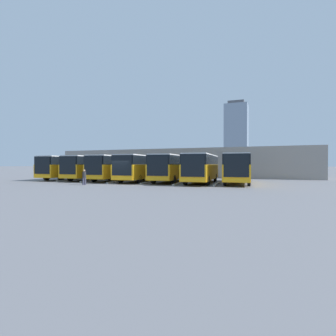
{
  "coord_description": "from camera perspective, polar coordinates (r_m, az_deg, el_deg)",
  "views": [
    {
      "loc": [
        -14.91,
        23.99,
        2.09
      ],
      "look_at": [
        -3.51,
        -5.4,
        1.69
      ],
      "focal_mm": 28.0,
      "sensor_mm": 36.0,
      "label": 1
    }
  ],
  "objects": [
    {
      "name": "ground_plane",
      "position": [
        28.32,
        -10.65,
        -3.52
      ],
      "size": [
        600.0,
        600.0,
        0.0
      ],
      "primitive_type": "plane",
      "color": "slate"
    },
    {
      "name": "curb_divider_5",
      "position": [
        37.53,
        -19.86,
        -2.39
      ],
      "size": [
        0.78,
        6.63,
        0.15
      ],
      "primitive_type": "cube",
      "rotation": [
        0.0,
        0.0,
        0.08
      ],
      "color": "#9E9E99",
      "rests_on": "ground_plane"
    },
    {
      "name": "bus_4",
      "position": [
        35.02,
        -11.26,
        0.25
      ],
      "size": [
        3.44,
        11.02,
        3.23
      ],
      "rotation": [
        0.0,
        0.0,
        0.08
      ],
      "color": "orange",
      "rests_on": "ground_plane"
    },
    {
      "name": "curb_divider_2",
      "position": [
        30.99,
        -3.59,
        -3.0
      ],
      "size": [
        0.78,
        6.63,
        0.15
      ],
      "primitive_type": "cube",
      "rotation": [
        0.0,
        0.0,
        0.08
      ],
      "color": "#9E9E99",
      "rests_on": "ground_plane"
    },
    {
      "name": "bus_1",
      "position": [
        29.88,
        7.37,
        0.18
      ],
      "size": [
        3.44,
        11.02,
        3.23
      ],
      "rotation": [
        0.0,
        0.0,
        0.08
      ],
      "color": "orange",
      "rests_on": "ground_plane"
    },
    {
      "name": "curb_divider_0",
      "position": [
        28.79,
        10.76,
        -3.3
      ],
      "size": [
        0.78,
        6.63,
        0.15
      ],
      "primitive_type": "cube",
      "rotation": [
        0.0,
        0.0,
        0.08
      ],
      "color": "#9E9E99",
      "rests_on": "ground_plane"
    },
    {
      "name": "bus_0",
      "position": [
        30.03,
        14.97,
        0.16
      ],
      "size": [
        3.44,
        11.02,
        3.23
      ],
      "rotation": [
        0.0,
        0.0,
        0.08
      ],
      "color": "orange",
      "rests_on": "ground_plane"
    },
    {
      "name": "curb_divider_4",
      "position": [
        34.86,
        -15.37,
        -2.61
      ],
      "size": [
        0.78,
        6.63,
        0.15
      ],
      "primitive_type": "cube",
      "rotation": [
        0.0,
        0.0,
        0.08
      ],
      "color": "#9E9E99",
      "rests_on": "ground_plane"
    },
    {
      "name": "bus_2",
      "position": [
        31.66,
        0.82,
        0.21
      ],
      "size": [
        3.44,
        11.02,
        3.23
      ],
      "rotation": [
        0.0,
        0.0,
        0.08
      ],
      "color": "orange",
      "rests_on": "ground_plane"
    },
    {
      "name": "station_building",
      "position": [
        47.53,
        2.91,
        1.12
      ],
      "size": [
        44.4,
        12.57,
        4.76
      ],
      "color": "gray",
      "rests_on": "ground_plane"
    },
    {
      "name": "bus_6",
      "position": [
        39.91,
        -20.53,
        0.28
      ],
      "size": [
        3.44,
        11.02,
        3.23
      ],
      "rotation": [
        0.0,
        0.0,
        0.08
      ],
      "color": "orange",
      "rests_on": "ground_plane"
    },
    {
      "name": "curb_divider_3",
      "position": [
        32.42,
        -10.18,
        -2.85
      ],
      "size": [
        0.78,
        6.63,
        0.15
      ],
      "primitive_type": "cube",
      "rotation": [
        0.0,
        0.0,
        0.08
      ],
      "color": "#9E9E99",
      "rests_on": "ground_plane"
    },
    {
      "name": "bus_5",
      "position": [
        37.5,
        -16.02,
        0.27
      ],
      "size": [
        3.44,
        11.02,
        3.23
      ],
      "rotation": [
        0.0,
        0.0,
        0.08
      ],
      "color": "orange",
      "rests_on": "ground_plane"
    },
    {
      "name": "pedestrian",
      "position": [
        28.3,
        -17.76,
        -1.81
      ],
      "size": [
        0.5,
        0.5,
        1.59
      ],
      "rotation": [
        0.0,
        0.0,
        0.86
      ],
      "color": "#38384C",
      "rests_on": "ground_plane"
    },
    {
      "name": "curb_divider_1",
      "position": [
        28.95,
        2.86,
        -3.26
      ],
      "size": [
        0.78,
        6.63,
        0.15
      ],
      "primitive_type": "cube",
      "rotation": [
        0.0,
        0.0,
        0.08
      ],
      "color": "#9E9E99",
      "rests_on": "ground_plane"
    },
    {
      "name": "bus_3",
      "position": [
        32.81,
        -5.83,
        0.23
      ],
      "size": [
        3.44,
        11.02,
        3.23
      ],
      "rotation": [
        0.0,
        0.0,
        0.08
      ],
      "color": "orange",
      "rests_on": "ground_plane"
    },
    {
      "name": "office_tower",
      "position": [
        201.76,
        14.67,
        6.86
      ],
      "size": [
        16.28,
        16.28,
        48.64
      ],
      "color": "#7F8EA3",
      "rests_on": "ground_plane"
    }
  ]
}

